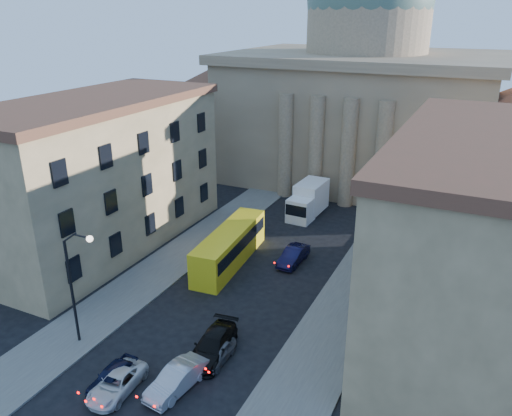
{
  "coord_description": "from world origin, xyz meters",
  "views": [
    {
      "loc": [
        16.8,
        -13.43,
        22.09
      ],
      "look_at": [
        1.53,
        18.52,
        8.12
      ],
      "focal_mm": 35.0,
      "sensor_mm": 36.0,
      "label": 1
    }
  ],
  "objects_px": {
    "street_lamp": "(76,279)",
    "car_left_near": "(113,376)",
    "city_bus": "(230,246)",
    "box_truck": "(308,201)",
    "car_right_near": "(177,379)"
  },
  "relations": [
    {
      "from": "car_left_near",
      "to": "box_truck",
      "type": "xyz_separation_m",
      "value": [
        1.34,
        32.17,
        1.1
      ]
    },
    {
      "from": "street_lamp",
      "to": "car_left_near",
      "type": "relative_size",
      "value": 2.28
    },
    {
      "from": "car_left_near",
      "to": "box_truck",
      "type": "relative_size",
      "value": 0.56
    },
    {
      "from": "city_bus",
      "to": "box_truck",
      "type": "relative_size",
      "value": 1.72
    },
    {
      "from": "car_left_near",
      "to": "city_bus",
      "type": "bearing_deg",
      "value": 93.66
    },
    {
      "from": "city_bus",
      "to": "box_truck",
      "type": "bearing_deg",
      "value": 75.33
    },
    {
      "from": "street_lamp",
      "to": "box_truck",
      "type": "xyz_separation_m",
      "value": [
        5.98,
        29.75,
        -3.52
      ]
    },
    {
      "from": "car_left_near",
      "to": "box_truck",
      "type": "bearing_deg",
      "value": 87.51
    },
    {
      "from": "street_lamp",
      "to": "car_left_near",
      "type": "height_order",
      "value": "street_lamp"
    },
    {
      "from": "car_left_near",
      "to": "street_lamp",
      "type": "bearing_deg",
      "value": 152.38
    },
    {
      "from": "street_lamp",
      "to": "car_right_near",
      "type": "distance_m",
      "value": 9.73
    },
    {
      "from": "car_right_near",
      "to": "city_bus",
      "type": "bearing_deg",
      "value": 114.62
    },
    {
      "from": "box_truck",
      "to": "street_lamp",
      "type": "bearing_deg",
      "value": -98.68
    },
    {
      "from": "car_left_near",
      "to": "city_bus",
      "type": "xyz_separation_m",
      "value": [
        -1.17,
        17.79,
        1.11
      ]
    },
    {
      "from": "street_lamp",
      "to": "car_left_near",
      "type": "bearing_deg",
      "value": -27.52
    }
  ]
}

